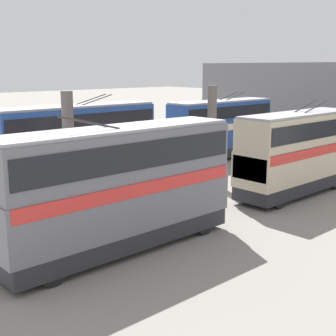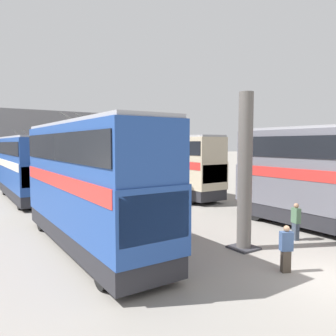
% 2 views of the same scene
% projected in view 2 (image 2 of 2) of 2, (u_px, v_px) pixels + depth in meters
% --- Properties ---
extents(ground_plane, '(240.00, 240.00, 0.00)m').
position_uv_depth(ground_plane, '(328.00, 279.00, 10.71)').
color(ground_plane, gray).
extents(depot_back_wall, '(0.50, 36.00, 8.12)m').
position_uv_depth(depot_back_wall, '(56.00, 146.00, 37.63)').
color(depot_back_wall, slate).
rests_on(depot_back_wall, ground_plane).
extents(support_column_near, '(1.07, 1.07, 6.53)m').
position_uv_depth(support_column_near, '(245.00, 175.00, 13.57)').
color(support_column_near, '#605B56').
rests_on(support_column_near, ground_plane).
extents(support_column_far, '(1.07, 1.07, 6.53)m').
position_uv_depth(support_column_far, '(128.00, 162.00, 22.47)').
color(support_column_far, '#605B56').
rests_on(support_column_far, ground_plane).
extents(bus_left_near, '(10.89, 2.54, 5.91)m').
position_uv_depth(bus_left_near, '(336.00, 173.00, 15.85)').
color(bus_left_near, black).
rests_on(bus_left_near, ground_plane).
extents(bus_left_far, '(9.32, 2.54, 5.64)m').
position_uv_depth(bus_left_far, '(177.00, 162.00, 26.93)').
color(bus_left_far, black).
rests_on(bus_left_far, ground_plane).
extents(bus_right_near, '(11.08, 2.54, 5.93)m').
position_uv_depth(bus_right_near, '(88.00, 177.00, 13.76)').
color(bus_right_near, black).
rests_on(bus_right_near, ground_plane).
extents(bus_right_mid, '(10.54, 2.54, 5.57)m').
position_uv_depth(bus_right_mid, '(25.00, 164.00, 25.42)').
color(bus_right_mid, black).
rests_on(bus_right_mid, ground_plane).
extents(person_aisle_foreground, '(0.40, 0.48, 1.64)m').
position_uv_depth(person_aisle_foreground, '(286.00, 248.00, 11.23)').
color(person_aisle_foreground, '#473D33').
rests_on(person_aisle_foreground, ground_plane).
extents(person_by_right_row, '(0.43, 0.25, 1.57)m').
position_uv_depth(person_by_right_row, '(137.00, 223.00, 14.77)').
color(person_by_right_row, '#384251').
rests_on(person_by_right_row, ground_plane).
extents(person_by_left_row, '(0.48, 0.37, 1.71)m').
position_uv_depth(person_by_left_row, '(296.00, 221.00, 14.98)').
color(person_by_left_row, '#384251').
rests_on(person_by_left_row, ground_plane).
extents(person_aisle_midway, '(0.34, 0.47, 1.68)m').
position_uv_depth(person_aisle_midway, '(139.00, 203.00, 19.40)').
color(person_aisle_midway, '#384251').
rests_on(person_aisle_midway, ground_plane).
extents(oil_drum, '(0.64, 0.64, 0.93)m').
position_uv_depth(oil_drum, '(115.00, 224.00, 16.20)').
color(oil_drum, '#933828').
rests_on(oil_drum, ground_plane).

